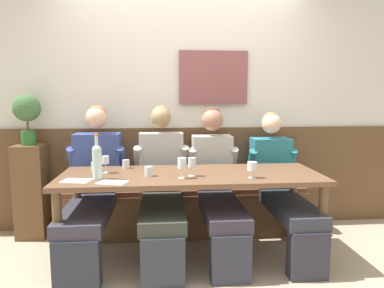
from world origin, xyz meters
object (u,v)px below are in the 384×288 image
person_right_seat (162,182)px  wine_glass_mid_left (192,164)px  wine_glass_right_end (182,164)px  water_tumbler_center (149,171)px  wine_bottle_amber_mid (97,160)px  potted_plant (27,112)px  wall_bench (186,206)px  person_center_left_seat (216,177)px  water_tumbler_left (126,164)px  water_tumbler_right (95,167)px  person_center_right_seat (280,180)px  wine_glass_center_rear (105,161)px  person_left_seat (93,181)px  dining_table (191,184)px  wine_glass_mid_right (252,167)px

person_right_seat → wine_glass_mid_left: person_right_seat is taller
wine_glass_right_end → water_tumbler_center: bearing=159.3°
wine_bottle_amber_mid → potted_plant: 1.18m
wall_bench → wine_glass_mid_left: bearing=-89.7°
person_center_left_seat → wine_bottle_amber_mid: size_ratio=3.61×
water_tumbler_left → water_tumbler_right: bearing=-150.8°
person_center_right_seat → wine_glass_center_rear: bearing=-172.3°
person_center_right_seat → wine_glass_right_end: (-0.96, -0.47, 0.26)m
potted_plant → wine_bottle_amber_mid: bearing=-45.6°
water_tumbler_center → potted_plant: 1.46m
person_left_seat → water_tumbler_left: 0.35m
wall_bench → person_right_seat: bearing=-125.2°
dining_table → wine_glass_center_rear: wine_glass_center_rear is taller
wine_glass_mid_right → water_tumbler_center: wine_glass_mid_right is taller
wall_bench → wine_glass_mid_left: size_ratio=16.23×
water_tumbler_right → potted_plant: potted_plant is taller
person_center_left_seat → person_center_right_seat: bearing=-1.4°
wine_glass_right_end → potted_plant: potted_plant is taller
wall_bench → wine_glass_mid_left: wall_bench is taller
person_right_seat → water_tumbler_left: (-0.32, -0.01, 0.17)m
dining_table → person_center_left_seat: size_ratio=1.67×
wine_glass_mid_right → water_tumbler_right: (-1.28, 0.34, -0.04)m
wine_bottle_amber_mid → wall_bench: bearing=46.3°
person_left_seat → wine_glass_mid_left: 0.99m
dining_table → person_center_left_seat: (0.27, 0.32, -0.03)m
person_center_left_seat → wine_glass_center_rear: person_center_left_seat is taller
wall_bench → wine_bottle_amber_mid: wine_bottle_amber_mid is taller
person_center_right_seat → water_tumbler_left: 1.44m
potted_plant → water_tumbler_left: bearing=-22.0°
wine_glass_center_rear → water_tumbler_center: wine_glass_center_rear is taller
wine_glass_center_rear → dining_table: bearing=-7.0°
person_left_seat → person_center_right_seat: (1.74, -0.01, -0.02)m
person_center_left_seat → water_tumbler_center: person_center_left_seat is taller
person_left_seat → wine_glass_center_rear: person_left_seat is taller
water_tumbler_right → water_tumbler_left: (0.25, 0.14, -0.01)m
potted_plant → wine_glass_mid_left: bearing=-26.4°
person_center_right_seat → wine_glass_center_rear: (-1.58, -0.21, 0.25)m
person_left_seat → water_tumbler_center: person_left_seat is taller
wine_bottle_amber_mid → potted_plant: bearing=134.4°
person_center_left_seat → wine_bottle_amber_mid: (-1.01, -0.46, 0.26)m
wine_glass_right_end → wine_glass_mid_right: 0.55m
wine_glass_center_rear → water_tumbler_left: 0.25m
water_tumbler_right → potted_plant: bearing=143.6°
water_tumbler_right → person_center_left_seat: bearing=9.5°
wall_bench → person_left_seat: bearing=-159.7°
person_center_right_seat → wall_bench: bearing=159.2°
wine_glass_mid_right → person_right_seat: bearing=145.5°
wine_glass_center_rear → water_tumbler_left: wine_glass_center_rear is taller
person_center_left_seat → wine_bottle_amber_mid: person_center_left_seat is taller
person_center_right_seat → water_tumbler_center: person_center_right_seat is taller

